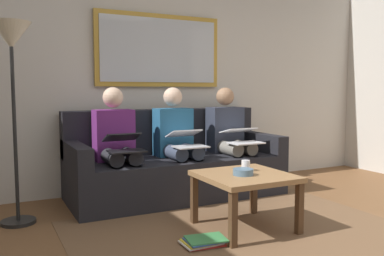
{
  "coord_description": "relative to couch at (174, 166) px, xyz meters",
  "views": [
    {
      "loc": [
        1.74,
        1.77,
        1.11
      ],
      "look_at": [
        0.0,
        -1.7,
        0.75
      ],
      "focal_mm": 38.19,
      "sensor_mm": 36.0,
      "label": 1
    }
  ],
  "objects": [
    {
      "name": "wall_rear",
      "position": [
        0.0,
        -0.48,
        0.99
      ],
      "size": [
        6.0,
        0.12,
        2.6
      ],
      "primitive_type": "cube",
      "color": "beige",
      "rests_on": "ground_plane"
    },
    {
      "name": "area_rug",
      "position": [
        0.0,
        1.27,
        -0.31
      ],
      "size": [
        2.6,
        1.8,
        0.01
      ],
      "primitive_type": "cube",
      "color": "brown",
      "rests_on": "ground_plane"
    },
    {
      "name": "couch",
      "position": [
        0.0,
        0.0,
        0.0
      ],
      "size": [
        2.2,
        0.9,
        0.9
      ],
      "color": "black",
      "rests_on": "ground_plane"
    },
    {
      "name": "framed_mirror",
      "position": [
        0.0,
        -0.39,
        1.24
      ],
      "size": [
        1.46,
        0.05,
        0.8
      ],
      "color": "#B7892D"
    },
    {
      "name": "coffee_table",
      "position": [
        -0.07,
        1.22,
        0.08
      ],
      "size": [
        0.68,
        0.68,
        0.45
      ],
      "color": "olive",
      "rests_on": "ground_plane"
    },
    {
      "name": "cup",
      "position": [
        -0.14,
        1.12,
        0.18
      ],
      "size": [
        0.07,
        0.07,
        0.09
      ],
      "primitive_type": "cylinder",
      "color": "silver",
      "rests_on": "coffee_table"
    },
    {
      "name": "bowl",
      "position": [
        -0.03,
        1.25,
        0.16
      ],
      "size": [
        0.16,
        0.16,
        0.05
      ],
      "primitive_type": "cylinder",
      "color": "slate",
      "rests_on": "coffee_table"
    },
    {
      "name": "person_left",
      "position": [
        -0.64,
        0.07,
        0.3
      ],
      "size": [
        0.38,
        0.58,
        1.14
      ],
      "color": "#2D3342",
      "rests_on": "couch"
    },
    {
      "name": "laptop_white",
      "position": [
        -0.64,
        0.31,
        0.32
      ],
      "size": [
        0.35,
        0.37,
        0.16
      ],
      "color": "white"
    },
    {
      "name": "person_middle",
      "position": [
        0.0,
        0.07,
        0.3
      ],
      "size": [
        0.38,
        0.58,
        1.14
      ],
      "color": "#235B84",
      "rests_on": "couch"
    },
    {
      "name": "laptop_silver",
      "position": [
        0.0,
        0.3,
        0.32
      ],
      "size": [
        0.31,
        0.38,
        0.17
      ],
      "color": "silver"
    },
    {
      "name": "person_right",
      "position": [
        0.64,
        0.07,
        0.3
      ],
      "size": [
        0.38,
        0.58,
        1.14
      ],
      "color": "#66236B",
      "rests_on": "couch"
    },
    {
      "name": "laptop_black",
      "position": [
        0.64,
        0.3,
        0.32
      ],
      "size": [
        0.32,
        0.37,
        0.16
      ],
      "color": "black"
    },
    {
      "name": "magazine_stack",
      "position": [
        0.39,
        1.39,
        -0.28
      ],
      "size": [
        0.32,
        0.25,
        0.05
      ],
      "color": "red",
      "rests_on": "ground_plane"
    },
    {
      "name": "standing_lamp",
      "position": [
        1.55,
        0.27,
        1.06
      ],
      "size": [
        0.32,
        0.32,
        1.66
      ],
      "color": "black",
      "rests_on": "ground_plane"
    }
  ]
}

